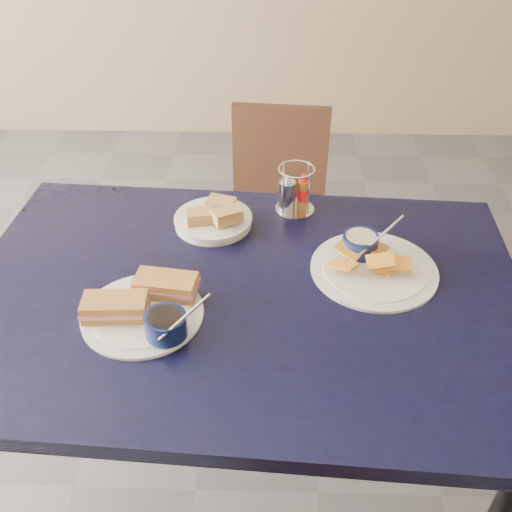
{
  "coord_description": "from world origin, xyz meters",
  "views": [
    {
      "loc": [
        0.21,
        -0.94,
        1.63
      ],
      "look_at": [
        0.18,
        0.11,
        0.82
      ],
      "focal_mm": 40.0,
      "sensor_mm": 36.0,
      "label": 1
    }
  ],
  "objects_px": {
    "dining_table": "(243,308)",
    "condiment_caddy": "(294,193)",
    "bread_basket": "(214,219)",
    "plantain_plate": "(370,261)",
    "sandwich_plate": "(146,307)",
    "chair_far": "(276,196)"
  },
  "relations": [
    {
      "from": "dining_table",
      "to": "condiment_caddy",
      "type": "height_order",
      "value": "condiment_caddy"
    },
    {
      "from": "bread_basket",
      "to": "condiment_caddy",
      "type": "xyz_separation_m",
      "value": [
        0.22,
        0.08,
        0.04
      ]
    },
    {
      "from": "dining_table",
      "to": "plantain_plate",
      "type": "distance_m",
      "value": 0.33
    },
    {
      "from": "sandwich_plate",
      "to": "chair_far",
      "type": "bearing_deg",
      "value": 73.63
    },
    {
      "from": "dining_table",
      "to": "chair_far",
      "type": "distance_m",
      "value": 0.94
    },
    {
      "from": "dining_table",
      "to": "bread_basket",
      "type": "distance_m",
      "value": 0.29
    },
    {
      "from": "sandwich_plate",
      "to": "bread_basket",
      "type": "bearing_deg",
      "value": 71.66
    },
    {
      "from": "chair_far",
      "to": "sandwich_plate",
      "type": "distance_m",
      "value": 1.09
    },
    {
      "from": "plantain_plate",
      "to": "condiment_caddy",
      "type": "height_order",
      "value": "condiment_caddy"
    },
    {
      "from": "sandwich_plate",
      "to": "condiment_caddy",
      "type": "bearing_deg",
      "value": 52.82
    },
    {
      "from": "sandwich_plate",
      "to": "condiment_caddy",
      "type": "xyz_separation_m",
      "value": [
        0.33,
        0.44,
        0.03
      ]
    },
    {
      "from": "dining_table",
      "to": "plantain_plate",
      "type": "xyz_separation_m",
      "value": [
        0.31,
        0.1,
        0.08
      ]
    },
    {
      "from": "dining_table",
      "to": "plantain_plate",
      "type": "bearing_deg",
      "value": 17.45
    },
    {
      "from": "condiment_caddy",
      "to": "plantain_plate",
      "type": "bearing_deg",
      "value": -54.02
    },
    {
      "from": "sandwich_plate",
      "to": "bread_basket",
      "type": "distance_m",
      "value": 0.38
    },
    {
      "from": "chair_far",
      "to": "sandwich_plate",
      "type": "height_order",
      "value": "sandwich_plate"
    },
    {
      "from": "chair_far",
      "to": "bread_basket",
      "type": "xyz_separation_m",
      "value": [
        -0.17,
        -0.64,
        0.32
      ]
    },
    {
      "from": "chair_far",
      "to": "bread_basket",
      "type": "height_order",
      "value": "bread_basket"
    },
    {
      "from": "dining_table",
      "to": "sandwich_plate",
      "type": "height_order",
      "value": "sandwich_plate"
    },
    {
      "from": "sandwich_plate",
      "to": "bread_basket",
      "type": "height_order",
      "value": "sandwich_plate"
    },
    {
      "from": "dining_table",
      "to": "plantain_plate",
      "type": "height_order",
      "value": "plantain_plate"
    },
    {
      "from": "chair_far",
      "to": "plantain_plate",
      "type": "distance_m",
      "value": 0.9
    }
  ]
}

